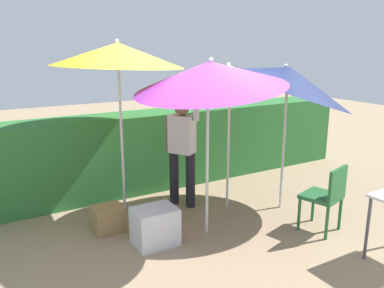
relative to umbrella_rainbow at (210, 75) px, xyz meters
The scene contains 10 objects.
ground_plane 2.01m from the umbrella_rainbow, 101.16° to the left, with size 24.00×24.00×0.00m, color #9E8466.
hedge_row 2.38m from the umbrella_rainbow, 90.48° to the left, with size 8.00×0.70×1.28m, color #2D7033.
umbrella_rainbow is the anchor object (origin of this frame).
umbrella_orange 0.90m from the umbrella_rainbow, 39.81° to the left, with size 1.47×1.45×2.26m.
umbrella_yellow 1.38m from the umbrella_rainbow, 120.43° to the left, with size 1.78×1.77×2.43m.
umbrella_navy 1.41m from the umbrella_rainbow, ahead, with size 2.06×2.00×2.45m.
person_vendor 1.45m from the umbrella_rainbow, 81.12° to the left, with size 0.38×0.51×1.88m.
chair_plastic 2.13m from the umbrella_rainbow, 28.85° to the right, with size 0.54×0.54×0.89m.
cooler_box 1.92m from the umbrella_rainbow, behind, with size 0.51×0.40×0.46m, color silver.
crate_cardboard 2.26m from the umbrella_rainbow, 147.31° to the left, with size 0.38×0.36×0.33m, color #9E7A4C.
Camera 1 is at (-2.48, -3.98, 2.36)m, focal length 36.52 mm.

